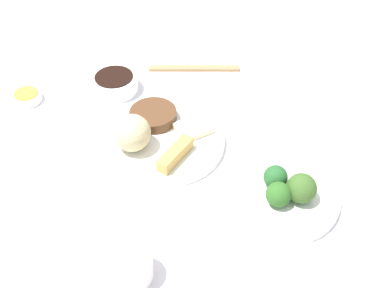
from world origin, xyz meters
TOP-DOWN VIEW (x-y plane):
  - tabletop at (0.00, 0.00)m, footprint 2.20×2.20m
  - main_plate at (-0.01, -0.04)m, footprint 0.26×0.26m
  - rice_scoop at (-0.03, 0.02)m, footprint 0.08×0.08m
  - spring_roll at (-0.08, -0.05)m, footprint 0.09×0.08m
  - crab_rangoon_wonton at (0.00, -0.11)m, footprint 0.08×0.09m
  - stir_fry_heap at (0.05, -0.03)m, footprint 0.10×0.10m
  - broccoli_plate at (-0.20, -0.24)m, footprint 0.22×0.22m
  - broccoli_floret_0 at (-0.18, -0.23)m, footprint 0.05×0.05m
  - broccoli_floret_1 at (-0.22, -0.26)m, footprint 0.06×0.06m
  - broccoli_floret_2 at (-0.22, -0.22)m, footprint 0.05×0.05m
  - soy_sauce_bowl at (0.20, 0.05)m, footprint 0.11×0.11m
  - soy_sauce_bowl_liquid at (0.20, 0.05)m, footprint 0.09×0.09m
  - sauce_ramekin_hot_mustard at (0.19, 0.26)m, footprint 0.07×0.07m
  - sauce_ramekin_hot_mustard_liquid at (0.19, 0.26)m, footprint 0.05×0.05m
  - teacup at (-0.32, 0.05)m, footprint 0.07×0.07m
  - chopsticks_pair at (0.25, -0.15)m, footprint 0.06×0.23m

SIDE VIEW (x-z plane):
  - tabletop at x=0.00m, z-range 0.00..0.02m
  - chopsticks_pair at x=0.25m, z-range 0.02..0.03m
  - broccoli_plate at x=-0.20m, z-range 0.02..0.03m
  - main_plate at x=-0.01m, z-range 0.02..0.04m
  - sauce_ramekin_hot_mustard at x=0.19m, z-range 0.02..0.04m
  - soy_sauce_bowl at x=0.20m, z-range 0.02..0.06m
  - sauce_ramekin_hot_mustard_liquid at x=0.19m, z-range 0.04..0.04m
  - crab_rangoon_wonton at x=0.00m, z-range 0.04..0.05m
  - stir_fry_heap at x=0.05m, z-range 0.04..0.06m
  - teacup at x=-0.32m, z-range 0.02..0.08m
  - spring_roll at x=-0.08m, z-range 0.04..0.06m
  - broccoli_floret_0 at x=-0.18m, z-range 0.03..0.08m
  - broccoli_floret_2 at x=-0.22m, z-range 0.03..0.08m
  - soy_sauce_bowl_liquid at x=0.20m, z-range 0.06..0.06m
  - broccoli_floret_1 at x=-0.22m, z-range 0.03..0.09m
  - rice_scoop at x=-0.03m, z-range 0.04..0.11m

